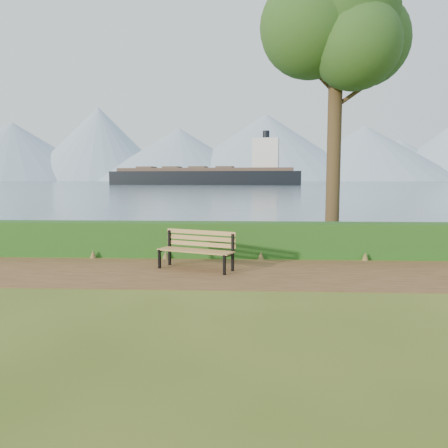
{
  "coord_description": "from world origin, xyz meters",
  "views": [
    {
      "loc": [
        1.16,
        -10.09,
        2.29
      ],
      "look_at": [
        0.6,
        1.2,
        1.1
      ],
      "focal_mm": 35.0,
      "sensor_mm": 36.0,
      "label": 1
    }
  ],
  "objects": [
    {
      "name": "mountains",
      "position": [
        -9.17,
        406.05,
        27.7
      ],
      "size": [
        585.0,
        190.0,
        70.0
      ],
      "color": "#859DB1",
      "rests_on": "ground"
    },
    {
      "name": "hedge",
      "position": [
        0.0,
        2.6,
        0.5
      ],
      "size": [
        32.0,
        0.85,
        1.0
      ],
      "primitive_type": "cube",
      "color": "#174513",
      "rests_on": "ground"
    },
    {
      "name": "tree",
      "position": [
        3.98,
        4.23,
        7.11
      ],
      "size": [
        4.83,
        3.97,
        9.57
      ],
      "rotation": [
        0.0,
        0.0,
        0.1
      ],
      "color": "#312314",
      "rests_on": "ground"
    },
    {
      "name": "path",
      "position": [
        0.0,
        0.3,
        0.01
      ],
      "size": [
        40.0,
        3.4,
        0.01
      ],
      "primitive_type": "cube",
      "color": "#51331C",
      "rests_on": "ground"
    },
    {
      "name": "ground",
      "position": [
        0.0,
        0.0,
        0.0
      ],
      "size": [
        140.0,
        140.0,
        0.0
      ],
      "primitive_type": "plane",
      "color": "#3F5718",
      "rests_on": "ground"
    },
    {
      "name": "water",
      "position": [
        0.0,
        260.0,
        0.01
      ],
      "size": [
        700.0,
        510.0,
        0.0
      ],
      "primitive_type": "cube",
      "color": "#435B6C",
      "rests_on": "ground"
    },
    {
      "name": "cargo_ship",
      "position": [
        -10.39,
        138.2,
        2.93
      ],
      "size": [
        65.44,
        18.07,
        19.63
      ],
      "rotation": [
        0.0,
        0.0,
        -0.12
      ],
      "color": "black",
      "rests_on": "ground"
    },
    {
      "name": "bench",
      "position": [
        -0.04,
        0.7,
        0.56
      ],
      "size": [
        2.01,
        1.26,
        0.98
      ],
      "rotation": [
        0.0,
        0.0,
        -0.39
      ],
      "color": "black",
      "rests_on": "ground"
    }
  ]
}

